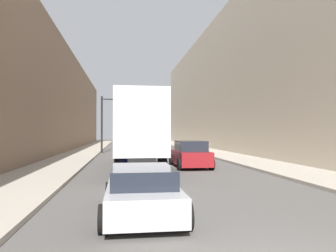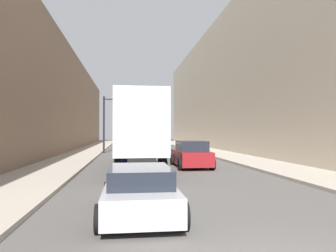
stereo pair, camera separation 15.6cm
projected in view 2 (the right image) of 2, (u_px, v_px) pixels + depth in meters
name	position (u px, v px, depth m)	size (l,w,h in m)	color
sidewalk_right	(211.00, 152.00, 35.29)	(3.48, 80.00, 0.15)	#B2A899
sidewalk_left	(85.00, 153.00, 33.60)	(3.48, 80.00, 0.15)	#B2A899
building_right	(252.00, 80.00, 36.04)	(6.00, 80.00, 15.93)	beige
building_left	(37.00, 97.00, 33.10)	(6.00, 80.00, 11.49)	#846B56
semi_truck	(137.00, 130.00, 19.48)	(2.43, 11.91, 4.16)	silver
sedan_car	(139.00, 191.00, 8.78)	(2.05, 4.48, 1.28)	#B7B7BC
suv_car	(191.00, 155.00, 20.44)	(2.12, 4.56, 1.66)	maroon
traffic_signal_gantry	(121.00, 112.00, 34.75)	(6.51, 0.35, 5.97)	black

